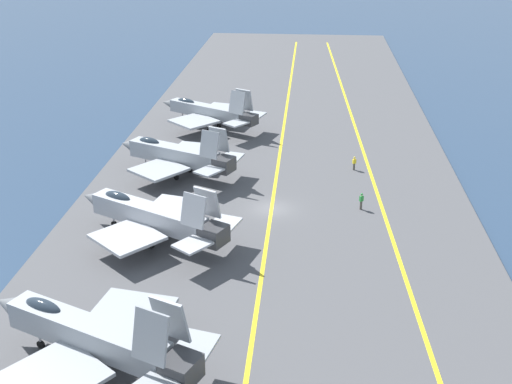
% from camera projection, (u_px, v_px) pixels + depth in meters
% --- Properties ---
extents(ground_plane, '(2000.00, 2000.00, 0.00)m').
position_uv_depth(ground_plane, '(272.00, 212.00, 65.26)').
color(ground_plane, navy).
extents(carrier_deck, '(197.12, 40.94, 0.40)m').
position_uv_depth(carrier_deck, '(272.00, 210.00, 65.18)').
color(carrier_deck, '#4C4C4F').
rests_on(carrier_deck, ground).
extents(deck_stripe_foul_line, '(177.22, 8.91, 0.01)m').
position_uv_depth(deck_stripe_foul_line, '(384.00, 213.00, 64.22)').
color(deck_stripe_foul_line, yellow).
rests_on(deck_stripe_foul_line, carrier_deck).
extents(deck_stripe_centerline, '(177.41, 0.36, 0.01)m').
position_uv_depth(deck_stripe_centerline, '(272.00, 208.00, 65.10)').
color(deck_stripe_centerline, yellow).
rests_on(deck_stripe_centerline, carrier_deck).
extents(parked_jet_nearest, '(13.54, 16.59, 6.88)m').
position_uv_depth(parked_jet_nearest, '(91.00, 335.00, 41.21)').
color(parked_jet_nearest, '#93999E').
rests_on(parked_jet_nearest, carrier_deck).
extents(parked_jet_second, '(12.79, 16.33, 6.16)m').
position_uv_depth(parked_jet_second, '(151.00, 216.00, 58.04)').
color(parked_jet_second, '#A8AAAF').
rests_on(parked_jet_second, carrier_deck).
extents(parked_jet_third, '(12.60, 15.30, 6.27)m').
position_uv_depth(parked_jet_third, '(176.00, 155.00, 72.43)').
color(parked_jet_third, '#9EA3A8').
rests_on(parked_jet_third, carrier_deck).
extents(parked_jet_fourth, '(12.66, 15.64, 6.25)m').
position_uv_depth(parked_jet_fourth, '(209.00, 111.00, 87.50)').
color(parked_jet_fourth, '#9EA3A8').
rests_on(parked_jet_fourth, carrier_deck).
extents(crew_green_vest, '(0.43, 0.46, 1.79)m').
position_uv_depth(crew_green_vest, '(361.00, 201.00, 64.52)').
color(crew_green_vest, '#4C473D').
rests_on(crew_green_vest, carrier_deck).
extents(crew_yellow_vest, '(0.40, 0.46, 1.64)m').
position_uv_depth(crew_yellow_vest, '(354.00, 163.00, 74.31)').
color(crew_yellow_vest, '#4C473D').
rests_on(crew_yellow_vest, carrier_deck).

